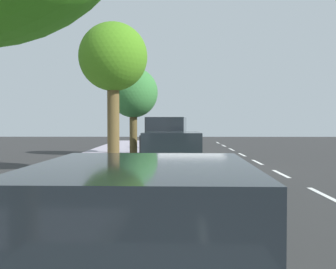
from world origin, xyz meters
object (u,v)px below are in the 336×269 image
at_px(parked_sedan_green_mid, 172,160).
at_px(street_tree_near_cyclist, 133,93).
at_px(cyclist_with_backpack, 158,133).
at_px(parked_suv_black_second, 167,138).
at_px(bicycle_at_curb, 161,145).
at_px(street_tree_mid_block, 113,59).
at_px(parked_sedan_silver_nearest, 173,135).
at_px(fire_hydrant, 108,171).

distance_m(parked_sedan_green_mid, street_tree_near_cyclist, 11.07).
relative_size(parked_sedan_green_mid, cyclist_with_backpack, 2.56).
xyz_separation_m(parked_suv_black_second, street_tree_near_cyclist, (1.79, -2.47, 2.22)).
bearing_deg(bicycle_at_curb, street_tree_mid_block, 83.42).
distance_m(street_tree_near_cyclist, street_tree_mid_block, 7.55).
xyz_separation_m(parked_sedan_silver_nearest, fire_hydrant, (1.62, 22.34, -0.19)).
bearing_deg(parked_suv_black_second, fire_hydrant, 81.50).
xyz_separation_m(street_tree_near_cyclist, street_tree_mid_block, (0.00, 7.52, 0.69)).
relative_size(bicycle_at_curb, cyclist_with_backpack, 0.97).
distance_m(cyclist_with_backpack, street_tree_near_cyclist, 4.99).
distance_m(parked_sedan_silver_nearest, bicycle_at_curb, 6.91).
bearing_deg(street_tree_near_cyclist, bicycle_at_curb, -108.67).
bearing_deg(bicycle_at_curb, parked_sedan_green_mid, 92.79).
xyz_separation_m(parked_sedan_silver_nearest, parked_suv_black_second, (0.26, 13.23, 0.27)).
bearing_deg(parked_sedan_silver_nearest, fire_hydrant, 85.86).
height_order(cyclist_with_backpack, street_tree_mid_block, street_tree_mid_block).
xyz_separation_m(street_tree_mid_block, fire_hydrant, (-0.42, 4.06, -3.38)).
height_order(bicycle_at_curb, fire_hydrant, fire_hydrant).
relative_size(street_tree_near_cyclist, fire_hydrant, 5.30).
height_order(parked_sedan_silver_nearest, street_tree_near_cyclist, street_tree_near_cyclist).
relative_size(parked_sedan_green_mid, street_tree_near_cyclist, 0.99).
relative_size(cyclist_with_backpack, fire_hydrant, 2.05).
relative_size(street_tree_mid_block, fire_hydrant, 6.05).
height_order(parked_sedan_green_mid, fire_hydrant, parked_sedan_green_mid).
relative_size(parked_sedan_green_mid, fire_hydrant, 5.24).
relative_size(cyclist_with_backpack, street_tree_mid_block, 0.34).
xyz_separation_m(parked_sedan_silver_nearest, street_tree_mid_block, (2.04, 18.28, 3.19)).
xyz_separation_m(parked_sedan_green_mid, street_tree_near_cyclist, (2.02, -10.59, 2.50)).
bearing_deg(cyclist_with_backpack, street_tree_near_cyclist, 75.80).
distance_m(cyclist_with_backpack, fire_hydrant, 15.94).
height_order(parked_sedan_silver_nearest, cyclist_with_backpack, cyclist_with_backpack).
relative_size(parked_sedan_green_mid, street_tree_mid_block, 0.87).
bearing_deg(parked_sedan_silver_nearest, cyclist_with_backpack, 81.64).
bearing_deg(parked_sedan_silver_nearest, street_tree_mid_block, 83.63).
distance_m(parked_sedan_silver_nearest, parked_sedan_green_mid, 21.35).
relative_size(parked_suv_black_second, parked_sedan_green_mid, 1.09).
distance_m(parked_sedan_silver_nearest, fire_hydrant, 22.40).
distance_m(parked_sedan_green_mid, fire_hydrant, 1.89).
bearing_deg(street_tree_near_cyclist, parked_suv_black_second, 125.90).
bearing_deg(fire_hydrant, parked_sedan_green_mid, -148.34).
height_order(parked_suv_black_second, fire_hydrant, parked_suv_black_second).
bearing_deg(fire_hydrant, parked_suv_black_second, -98.50).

